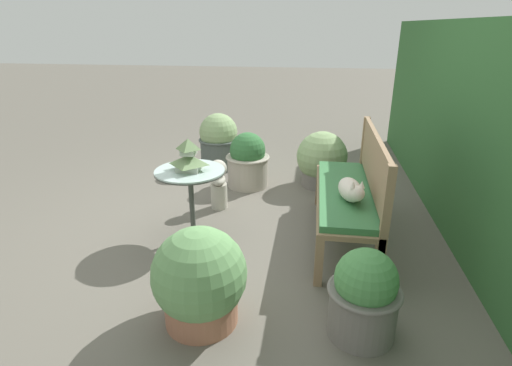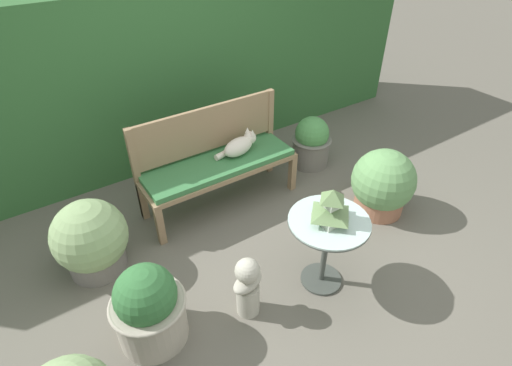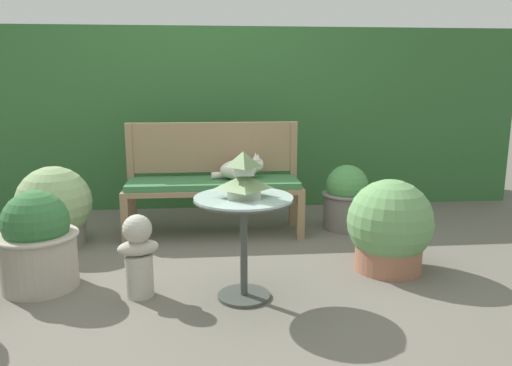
# 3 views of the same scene
# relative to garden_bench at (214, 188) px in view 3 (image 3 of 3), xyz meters

# --- Properties ---
(ground) EXTENTS (30.00, 30.00, 0.00)m
(ground) POSITION_rel_garden_bench_xyz_m (-0.09, -1.02, -0.40)
(ground) COLOR #666056
(foliage_hedge_back) EXTENTS (6.40, 0.80, 1.77)m
(foliage_hedge_back) POSITION_rel_garden_bench_xyz_m (-0.09, 1.29, 0.49)
(foliage_hedge_back) COLOR #336633
(foliage_hedge_back) RESTS_ON ground
(garden_bench) EXTENTS (1.46, 0.46, 0.46)m
(garden_bench) POSITION_rel_garden_bench_xyz_m (0.00, 0.00, 0.00)
(garden_bench) COLOR #937556
(garden_bench) RESTS_ON ground
(bench_backrest) EXTENTS (1.46, 0.06, 0.92)m
(bench_backrest) POSITION_rel_garden_bench_xyz_m (0.00, 0.21, 0.26)
(bench_backrest) COLOR #937556
(bench_backrest) RESTS_ON ground
(cat) EXTENTS (0.44, 0.23, 0.21)m
(cat) POSITION_rel_garden_bench_xyz_m (0.23, 0.03, 0.15)
(cat) COLOR silver
(cat) RESTS_ON garden_bench
(patio_table) EXTENTS (0.58, 0.58, 0.62)m
(patio_table) POSITION_rel_garden_bench_xyz_m (0.16, -1.27, 0.09)
(patio_table) COLOR #424742
(patio_table) RESTS_ON ground
(pagoda_birdhouse) EXTENTS (0.25, 0.25, 0.26)m
(pagoda_birdhouse) POSITION_rel_garden_bench_xyz_m (0.16, -1.27, 0.33)
(pagoda_birdhouse) COLOR #B2BCA8
(pagoda_birdhouse) RESTS_ON patio_table
(garden_bust) EXTENTS (0.27, 0.20, 0.51)m
(garden_bust) POSITION_rel_garden_bench_xyz_m (-0.46, -1.19, -0.13)
(garden_bust) COLOR #B7B2A3
(garden_bust) RESTS_ON ground
(potted_plant_path_edge) EXTENTS (0.43, 0.43, 0.56)m
(potted_plant_path_edge) POSITION_rel_garden_bench_xyz_m (1.15, 0.06, -0.13)
(potted_plant_path_edge) COLOR slate
(potted_plant_path_edge) RESTS_ON ground
(potted_plant_table_near) EXTENTS (0.57, 0.57, 0.63)m
(potted_plant_table_near) POSITION_rel_garden_bench_xyz_m (-1.24, -0.17, -0.10)
(potted_plant_table_near) COLOR slate
(potted_plant_table_near) RESTS_ON ground
(potted_plant_bench_left) EXTENTS (0.58, 0.58, 0.63)m
(potted_plant_bench_left) POSITION_rel_garden_bench_xyz_m (1.18, -0.91, -0.10)
(potted_plant_bench_left) COLOR #9E664C
(potted_plant_bench_left) RESTS_ON ground
(potted_plant_bench_right) EXTENTS (0.50, 0.50, 0.62)m
(potted_plant_bench_right) POSITION_rel_garden_bench_xyz_m (-1.10, -1.00, -0.10)
(potted_plant_bench_right) COLOR #ADA393
(potted_plant_bench_right) RESTS_ON ground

